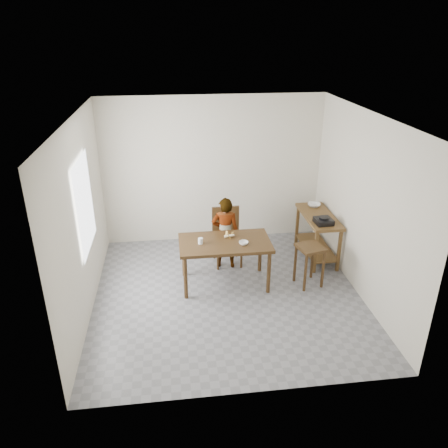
{
  "coord_description": "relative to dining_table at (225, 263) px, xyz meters",
  "views": [
    {
      "loc": [
        -0.76,
        -5.61,
        3.75
      ],
      "look_at": [
        0.0,
        0.4,
        1.0
      ],
      "focal_mm": 35.0,
      "sensor_mm": 36.0,
      "label": 1
    }
  ],
  "objects": [
    {
      "name": "dining_table",
      "position": [
        0.0,
        0.0,
        0.0
      ],
      "size": [
        1.4,
        0.8,
        0.75
      ],
      "primitive_type": null,
      "color": "#3E2813",
      "rests_on": "floor"
    },
    {
      "name": "window_pane",
      "position": [
        -1.97,
        -0.1,
        1.12
      ],
      "size": [
        0.02,
        1.1,
        1.3
      ],
      "primitive_type": "cube",
      "color": "white",
      "rests_on": "wall_left"
    },
    {
      "name": "wall_right",
      "position": [
        2.02,
        -0.3,
        0.98
      ],
      "size": [
        0.04,
        4.0,
        2.7
      ],
      "primitive_type": "cube",
      "color": "beige",
      "rests_on": "ground"
    },
    {
      "name": "child",
      "position": [
        0.08,
        0.57,
        0.25
      ],
      "size": [
        0.49,
        0.36,
        1.24
      ],
      "primitive_type": "imported",
      "rotation": [
        0.0,
        0.0,
        3.01
      ],
      "color": "white",
      "rests_on": "floor"
    },
    {
      "name": "gas_burner",
      "position": [
        1.67,
        0.35,
        0.47
      ],
      "size": [
        0.29,
        0.29,
        0.09
      ],
      "primitive_type": "cube",
      "rotation": [
        0.0,
        0.0,
        0.07
      ],
      "color": "black",
      "rests_on": "prep_counter"
    },
    {
      "name": "banana",
      "position": [
        0.09,
        0.14,
        0.41
      ],
      "size": [
        0.19,
        0.14,
        0.06
      ],
      "primitive_type": null,
      "rotation": [
        0.0,
        0.0,
        0.07
      ],
      "color": "gold",
      "rests_on": "dining_table"
    },
    {
      "name": "wall_left",
      "position": [
        -2.02,
        -0.3,
        0.98
      ],
      "size": [
        0.04,
        4.0,
        2.7
      ],
      "primitive_type": "cube",
      "color": "beige",
      "rests_on": "ground"
    },
    {
      "name": "serving_bowl",
      "position": [
        1.75,
        1.09,
        0.45
      ],
      "size": [
        0.29,
        0.29,
        0.06
      ],
      "primitive_type": "imported",
      "rotation": [
        0.0,
        0.0,
        -0.35
      ],
      "color": "white",
      "rests_on": "prep_counter"
    },
    {
      "name": "floor",
      "position": [
        0.0,
        -0.3,
        -0.4
      ],
      "size": [
        4.0,
        4.0,
        0.04
      ],
      "primitive_type": "cube",
      "color": "slate",
      "rests_on": "ground"
    },
    {
      "name": "small_bowl",
      "position": [
        0.27,
        -0.13,
        0.4
      ],
      "size": [
        0.15,
        0.15,
        0.05
      ],
      "primitive_type": "imported",
      "rotation": [
        0.0,
        0.0,
        0.02
      ],
      "color": "white",
      "rests_on": "dining_table"
    },
    {
      "name": "dining_chair",
      "position": [
        0.13,
        0.66,
        0.11
      ],
      "size": [
        0.49,
        0.49,
        0.97
      ],
      "primitive_type": null,
      "rotation": [
        0.0,
        0.0,
        0.04
      ],
      "color": "#3E2813",
      "rests_on": "floor"
    },
    {
      "name": "glass_tumbler",
      "position": [
        -0.37,
        -0.02,
        0.42
      ],
      "size": [
        0.08,
        0.08,
        0.09
      ],
      "primitive_type": "cylinder",
      "rotation": [
        0.0,
        0.0,
        -0.17
      ],
      "color": "white",
      "rests_on": "dining_table"
    },
    {
      "name": "stool",
      "position": [
        1.31,
        -0.18,
        -0.04
      ],
      "size": [
        0.46,
        0.46,
        0.67
      ],
      "primitive_type": null,
      "rotation": [
        0.0,
        0.0,
        0.24
      ],
      "color": "#3E2813",
      "rests_on": "floor"
    },
    {
      "name": "wall_front",
      "position": [
        0.0,
        -2.32,
        0.98
      ],
      "size": [
        4.0,
        0.04,
        2.7
      ],
      "primitive_type": "cube",
      "color": "beige",
      "rests_on": "ground"
    },
    {
      "name": "wall_back",
      "position": [
        0.0,
        1.72,
        0.98
      ],
      "size": [
        4.0,
        0.04,
        2.7
      ],
      "primitive_type": "cube",
      "color": "beige",
      "rests_on": "ground"
    },
    {
      "name": "prep_counter",
      "position": [
        1.72,
        0.7,
        0.03
      ],
      "size": [
        0.5,
        1.2,
        0.8
      ],
      "primitive_type": null,
      "color": "brown",
      "rests_on": "floor"
    },
    {
      "name": "ceiling",
      "position": [
        0.0,
        -0.3,
        2.35
      ],
      "size": [
        4.0,
        4.0,
        0.04
      ],
      "primitive_type": "cube",
      "color": "white",
      "rests_on": "wall_back"
    }
  ]
}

